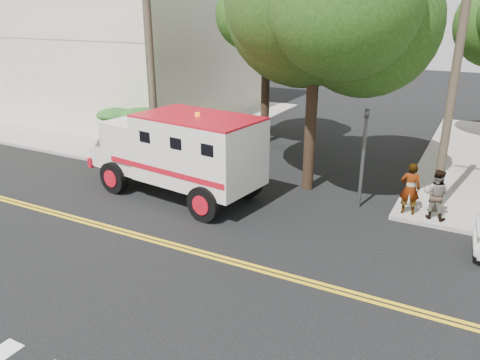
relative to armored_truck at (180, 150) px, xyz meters
The scene contains 12 objects.
ground 4.69m from the armored_truck, 54.31° to the right, with size 100.00×100.00×0.00m, color black.
sidewalk_nw 14.96m from the armored_truck, 137.69° to the left, with size 17.00×17.00×0.15m, color gray.
building_left 17.66m from the armored_truck, 138.47° to the left, with size 16.00×14.00×10.00m, color #C0B99D.
utility_pole_left 4.78m from the armored_truck, 140.99° to the left, with size 0.28×0.28×9.00m, color #382D23.
utility_pole_right 9.60m from the armored_truck, 17.02° to the left, with size 0.28×0.28×9.00m, color #382D23.
tree_left 9.15m from the armored_truck, 91.13° to the left, with size 4.48×4.20×7.70m.
traffic_signal 6.67m from the armored_truck, 18.38° to the left, with size 0.15×0.18×3.60m.
accessibility_sign 4.57m from the armored_truck, 144.06° to the left, with size 0.45×0.10×2.02m.
palm_planter 5.83m from the armored_truck, 147.60° to the left, with size 3.52×2.63×2.36m.
armored_truck is the anchor object (origin of this frame).
pedestrian_a 8.30m from the armored_truck, 14.00° to the left, with size 0.67×0.44×1.83m, color gray.
pedestrian_b 9.11m from the armored_truck, 12.73° to the left, with size 0.84×0.65×1.72m, color gray.
Camera 1 is at (7.35, -10.24, 6.78)m, focal length 35.00 mm.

